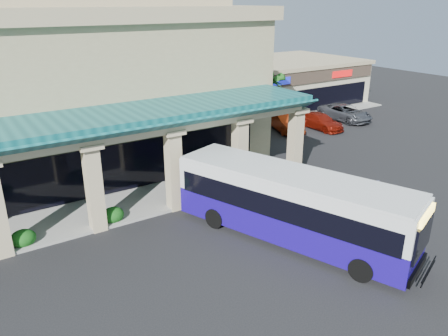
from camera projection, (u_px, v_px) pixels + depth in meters
ground at (273, 232)px, 22.67m from camera, size 110.00×110.00×0.00m
main_building at (31, 90)px, 29.06m from camera, size 30.80×14.80×11.35m
arcade at (74, 171)px, 22.88m from camera, size 30.00×6.20×5.70m
strip_mall at (263, 83)px, 49.75m from camera, size 22.50×12.50×4.90m
palm_0 at (270, 108)px, 34.43m from camera, size 2.40×2.40×6.60m
palm_1 at (257, 105)px, 37.43m from camera, size 2.40×2.40×5.80m
broadleaf_tree at (207, 102)px, 40.49m from camera, size 2.60×2.60×4.81m
transit_bus at (291, 207)px, 21.38m from camera, size 7.13×12.93×3.54m
pedestrian at (376, 195)px, 24.77m from camera, size 0.71×0.79×1.81m
car_white at (285, 122)px, 40.01m from camera, size 3.03×5.35×1.67m
car_red at (320, 121)px, 40.72m from camera, size 2.21×4.99×1.42m
car_gray at (345, 113)px, 43.57m from camera, size 2.66×5.72×1.59m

